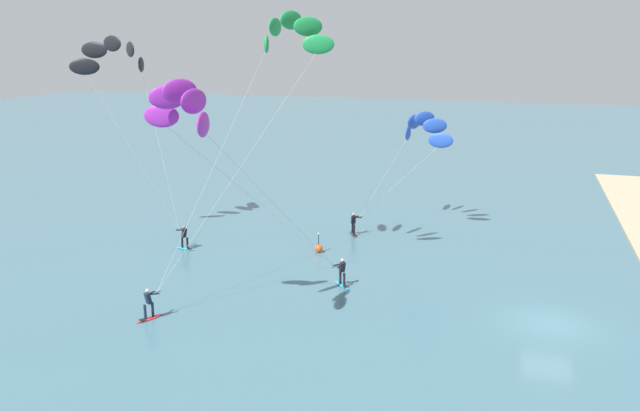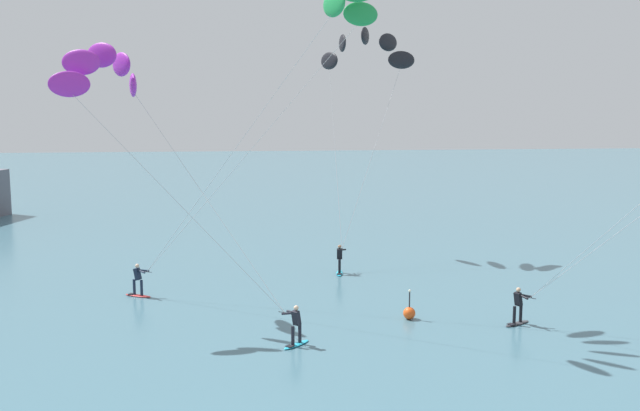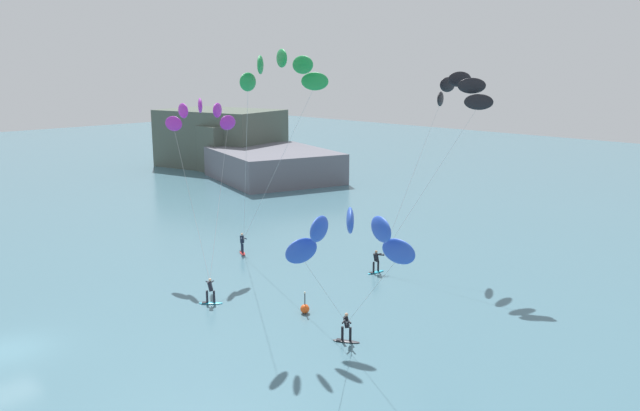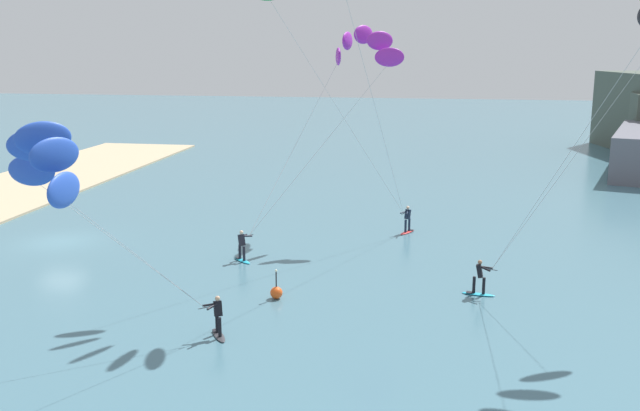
% 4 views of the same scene
% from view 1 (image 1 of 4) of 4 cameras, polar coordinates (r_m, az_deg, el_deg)
% --- Properties ---
extents(ground_plane, '(240.00, 240.00, 0.00)m').
position_cam_1_polar(ground_plane, '(35.24, 19.86, -9.89)').
color(ground_plane, '#426B7A').
extents(kitesurfer_nearshore, '(10.85, 8.61, 12.38)m').
position_cam_1_polar(kitesurfer_nearshore, '(30.07, -11.57, 7.89)').
color(kitesurfer_nearshore, '#23ADD1').
rests_on(kitesurfer_nearshore, ground).
extents(kitesurfer_mid_water, '(7.32, 7.24, 8.83)m').
position_cam_1_polar(kitesurfer_mid_water, '(49.01, 9.01, 6.50)').
color(kitesurfer_mid_water, '#333338').
rests_on(kitesurfer_mid_water, ground).
extents(kitesurfer_far_out, '(12.54, 7.75, 15.70)m').
position_cam_1_polar(kitesurfer_far_out, '(38.64, -3.02, 14.33)').
color(kitesurfer_far_out, red).
rests_on(kitesurfer_far_out, ground).
extents(kitesurfer_downwind, '(5.88, 8.75, 14.31)m').
position_cam_1_polar(kitesurfer_downwind, '(48.18, -17.74, 12.12)').
color(kitesurfer_downwind, '#23ADD1').
rests_on(kitesurfer_downwind, ground).
extents(marker_buoy, '(0.56, 0.56, 1.38)m').
position_cam_1_polar(marker_buoy, '(43.58, -0.13, -3.82)').
color(marker_buoy, '#EA5119').
rests_on(marker_buoy, ground).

